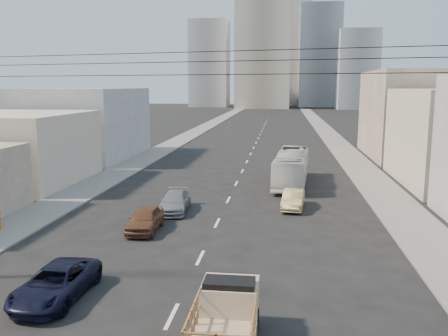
% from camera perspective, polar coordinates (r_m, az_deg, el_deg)
% --- Properties ---
extents(sidewalk_left, '(3.50, 180.00, 0.12)m').
position_cam_1_polar(sidewalk_left, '(85.51, -3.49, 4.31)').
color(sidewalk_left, slate).
rests_on(sidewalk_left, ground).
extents(sidewalk_right, '(3.50, 180.00, 0.12)m').
position_cam_1_polar(sidewalk_right, '(84.44, 12.43, 4.03)').
color(sidewalk_right, slate).
rests_on(sidewalk_right, ground).
extents(lane_dashes, '(0.15, 104.00, 0.01)m').
position_cam_1_polar(lane_dashes, '(67.29, 3.74, 2.77)').
color(lane_dashes, silver).
rests_on(lane_dashes, ground).
extents(flatbed_pickup, '(1.95, 4.41, 1.90)m').
position_cam_1_polar(flatbed_pickup, '(15.72, 0.28, -17.24)').
color(flatbed_pickup, tan).
rests_on(flatbed_pickup, ground).
extents(navy_pickup, '(2.25, 4.71, 1.30)m').
position_cam_1_polar(navy_pickup, '(20.15, -19.58, -12.93)').
color(navy_pickup, black).
rests_on(navy_pickup, ground).
extents(city_bus, '(3.28, 10.57, 2.90)m').
position_cam_1_polar(city_bus, '(40.56, 8.13, 0.08)').
color(city_bus, silver).
rests_on(city_bus, ground).
extents(sedan_brown, '(1.72, 4.06, 1.37)m').
position_cam_1_polar(sedan_brown, '(27.82, -9.44, -6.09)').
color(sedan_brown, brown).
rests_on(sedan_brown, ground).
extents(sedan_tan, '(1.73, 4.02, 1.29)m').
position_cam_1_polar(sedan_tan, '(32.69, 8.32, -3.73)').
color(sedan_tan, '#968857').
rests_on(sedan_tan, ground).
extents(sedan_grey, '(2.09, 4.53, 1.28)m').
position_cam_1_polar(sedan_grey, '(31.73, -5.98, -4.10)').
color(sedan_grey, slate).
rests_on(sedan_grey, ground).
extents(overhead_wires, '(23.01, 5.02, 0.72)m').
position_cam_1_polar(overhead_wires, '(15.67, -7.36, 12.38)').
color(overhead_wires, black).
rests_on(overhead_wires, ground).
extents(bldg_right_far, '(12.00, 16.00, 10.00)m').
position_cam_1_polar(bldg_right_far, '(59.98, 22.80, 5.96)').
color(bldg_right_far, gray).
rests_on(bldg_right_far, ground).
extents(bldg_left_mid, '(11.00, 12.00, 6.00)m').
position_cam_1_polar(bldg_left_mid, '(44.38, -24.01, 2.18)').
color(bldg_left_mid, beige).
rests_on(bldg_left_mid, ground).
extents(bldg_left_far, '(12.00, 16.00, 8.00)m').
position_cam_1_polar(bldg_left_far, '(57.78, -16.87, 5.19)').
color(bldg_left_far, '#969799').
rests_on(bldg_left_far, ground).
extents(high_rise_tower, '(20.00, 20.00, 60.00)m').
position_cam_1_polar(high_rise_tower, '(185.13, 4.79, 16.54)').
color(high_rise_tower, gray).
rests_on(high_rise_tower, ground).
extents(midrise_ne, '(16.00, 16.00, 40.00)m').
position_cam_1_polar(midrise_ne, '(199.52, 11.42, 13.01)').
color(midrise_ne, gray).
rests_on(midrise_ne, ground).
extents(midrise_nw, '(15.00, 15.00, 34.00)m').
position_cam_1_polar(midrise_nw, '(196.16, -1.73, 12.38)').
color(midrise_nw, gray).
rests_on(midrise_nw, ground).
extents(midrise_back, '(18.00, 18.00, 44.00)m').
position_cam_1_polar(midrise_back, '(214.13, 7.85, 13.42)').
color(midrise_back, '#969799').
rests_on(midrise_back, ground).
extents(midrise_east, '(14.00, 14.00, 28.00)m').
position_cam_1_polar(midrise_east, '(180.67, 15.70, 11.29)').
color(midrise_east, gray).
rests_on(midrise_east, ground).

